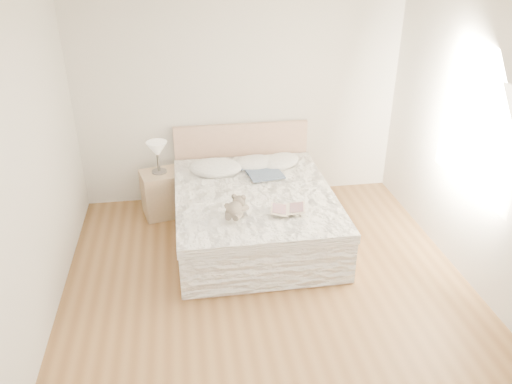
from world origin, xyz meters
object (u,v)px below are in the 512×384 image
Objects in this scene: photo_book at (218,168)px; childrens_book at (288,209)px; nightstand at (162,194)px; teddy_bear at (234,215)px; table_lamp at (157,151)px; bed at (253,211)px.

childrens_book is at bearing -88.69° from photo_book.
nightstand is 1.83× the size of teddy_bear.
nightstand is 1.44× the size of table_lamp.
photo_book is at bearing -8.54° from nightstand.
bed is 1.22m from nightstand.
bed reaches higher than photo_book.
table_lamp is 1.53m from teddy_bear.
bed is 7.03× the size of teddy_bear.
bed is at bearing 126.85° from childrens_book.
bed is 5.90× the size of childrens_book.
table_lamp is 0.74m from photo_book.
bed is at bearing 84.44° from teddy_bear.
nightstand is at bearing 138.47° from teddy_bear.
teddy_bear is at bearing -114.25° from photo_book.
bed is at bearing -31.82° from nightstand.
photo_book is at bearing 122.16° from bed.
table_lamp is (-0.00, 0.02, 0.56)m from nightstand.
teddy_bear reaches higher than childrens_book.
table_lamp is at bearing 138.19° from teddy_bear.
photo_book is 0.79× the size of childrens_book.
bed reaches higher than childrens_book.
nightstand is 1.95× the size of photo_book.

